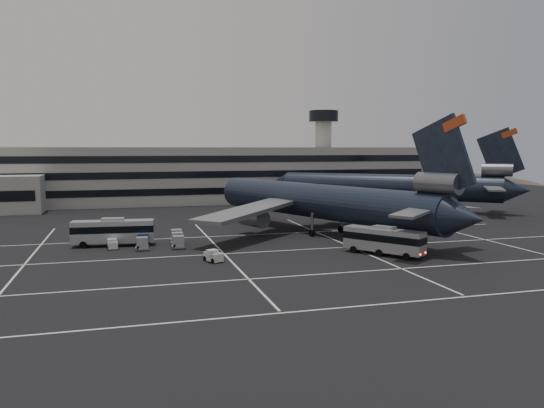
{
  "coord_description": "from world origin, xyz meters",
  "views": [
    {
      "loc": [
        -18.49,
        -63.28,
        13.72
      ],
      "look_at": [
        4.09,
        16.6,
        5.0
      ],
      "focal_mm": 35.0,
      "sensor_mm": 36.0,
      "label": 1
    }
  ],
  "objects_px": {
    "trijet_main": "(321,201)",
    "bus_near": "(384,239)",
    "bus_far": "(113,231)",
    "tug_a": "(112,244)",
    "uld_cluster": "(160,239)"
  },
  "relations": [
    {
      "from": "tug_a",
      "to": "uld_cluster",
      "type": "xyz_separation_m",
      "value": [
        6.47,
        0.81,
        0.22
      ]
    },
    {
      "from": "bus_near",
      "to": "trijet_main",
      "type": "bearing_deg",
      "value": 58.98
    },
    {
      "from": "tug_a",
      "to": "trijet_main",
      "type": "bearing_deg",
      "value": 3.8
    },
    {
      "from": "bus_far",
      "to": "uld_cluster",
      "type": "bearing_deg",
      "value": -98.76
    },
    {
      "from": "bus_near",
      "to": "tug_a",
      "type": "distance_m",
      "value": 36.55
    },
    {
      "from": "bus_near",
      "to": "tug_a",
      "type": "xyz_separation_m",
      "value": [
        -33.77,
        13.91,
        -1.41
      ]
    },
    {
      "from": "trijet_main",
      "to": "bus_near",
      "type": "distance_m",
      "value": 19.12
    },
    {
      "from": "bus_far",
      "to": "tug_a",
      "type": "xyz_separation_m",
      "value": [
        -0.09,
        -2.41,
        -1.52
      ]
    },
    {
      "from": "trijet_main",
      "to": "bus_near",
      "type": "bearing_deg",
      "value": -107.56
    },
    {
      "from": "bus_far",
      "to": "uld_cluster",
      "type": "relative_size",
      "value": 1.38
    },
    {
      "from": "trijet_main",
      "to": "tug_a",
      "type": "height_order",
      "value": "trijet_main"
    },
    {
      "from": "bus_near",
      "to": "bus_far",
      "type": "distance_m",
      "value": 37.42
    },
    {
      "from": "trijet_main",
      "to": "uld_cluster",
      "type": "xyz_separation_m",
      "value": [
        -25.84,
        -4.08,
        -4.38
      ]
    },
    {
      "from": "bus_far",
      "to": "bus_near",
      "type": "bearing_deg",
      "value": -110.55
    },
    {
      "from": "tug_a",
      "to": "uld_cluster",
      "type": "height_order",
      "value": "uld_cluster"
    }
  ]
}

